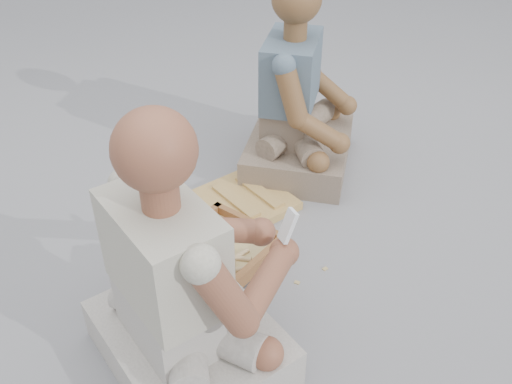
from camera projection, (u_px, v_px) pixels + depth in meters
ground at (280, 274)px, 2.14m from camera, size 60.00×60.00×0.00m
carved_panel at (225, 209)px, 2.44m from camera, size 0.59×0.41×0.04m
tool_tray at (216, 255)px, 2.15m from camera, size 0.53×0.48×0.06m
chisel_0 at (229, 271)px, 2.07m from camera, size 0.21×0.10×0.02m
chisel_1 at (237, 257)px, 2.13m from camera, size 0.22×0.05×0.02m
chisel_2 at (220, 262)px, 2.10m from camera, size 0.19×0.15×0.02m
chisel_3 at (199, 237)px, 2.21m from camera, size 0.22×0.06×0.02m
chisel_4 at (220, 254)px, 2.14m from camera, size 0.22×0.03×0.02m
chisel_5 at (236, 258)px, 2.13m from camera, size 0.17×0.17×0.02m
chisel_6 at (202, 244)px, 2.19m from camera, size 0.22×0.05×0.02m
chisel_7 at (189, 244)px, 2.17m from camera, size 0.12×0.20×0.02m
wood_chip_0 at (232, 268)px, 2.17m from camera, size 0.02×0.02×0.00m
wood_chip_1 at (191, 280)px, 2.12m from camera, size 0.02×0.02×0.00m
wood_chip_2 at (148, 233)px, 2.33m from camera, size 0.02×0.02×0.00m
wood_chip_3 at (205, 214)px, 2.44m from camera, size 0.02×0.02×0.00m
wood_chip_4 at (210, 222)px, 2.40m from camera, size 0.02×0.02×0.00m
wood_chip_5 at (325, 269)px, 2.17m from camera, size 0.02×0.02×0.00m
wood_chip_6 at (129, 233)px, 2.34m from camera, size 0.02×0.02×0.00m
wood_chip_7 at (258, 284)px, 2.10m from camera, size 0.02×0.02×0.00m
wood_chip_8 at (245, 316)px, 1.98m from camera, size 0.02×0.02×0.00m
wood_chip_9 at (183, 227)px, 2.37m from camera, size 0.02×0.02×0.00m
wood_chip_10 at (297, 282)px, 2.11m from camera, size 0.02×0.02×0.00m
craftsman at (183, 291)px, 1.65m from camera, size 0.61×0.60×0.91m
companion at (298, 108)px, 2.59m from camera, size 0.73×0.73×0.90m
mobile_phone at (288, 226)px, 1.70m from camera, size 0.05×0.05×0.10m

